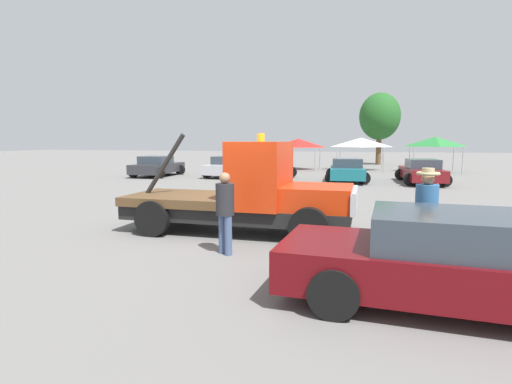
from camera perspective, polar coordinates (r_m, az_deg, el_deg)
name	(u,v)px	position (r m, az deg, el deg)	size (l,w,h in m)	color
ground_plane	(237,232)	(10.27, -2.70, -5.72)	(160.00, 160.00, 0.00)	slate
tow_truck	(251,195)	(9.99, -0.76, -0.45)	(5.80, 2.23, 2.51)	black
foreground_car	(474,264)	(6.27, 28.69, -8.96)	(5.47, 2.19, 1.34)	#5B0A0F
person_near_truck	(426,210)	(7.82, 23.14, -2.35)	(0.41, 0.41, 1.84)	#475B84
person_at_hood	(225,207)	(8.12, -4.45, -2.21)	(0.37, 0.37, 1.69)	#475B84
parked_car_charcoal	(157,166)	(27.29, -13.93, 3.57)	(2.60, 4.39, 1.34)	#2D2D33
parked_car_silver	(230,167)	(26.13, -3.75, 3.62)	(2.76, 4.72, 1.34)	#B7B7BC
parked_car_olive	(274,169)	(24.16, 2.64, 3.33)	(2.74, 4.71, 1.34)	olive
parked_car_teal	(347,170)	(23.55, 12.84, 3.05)	(2.67, 4.82, 1.34)	#196670
parked_car_maroon	(422,172)	(23.74, 22.57, 2.71)	(2.58, 4.92, 1.34)	maroon
canopy_tent_red	(298,143)	(32.82, 6.07, 6.96)	(3.23, 3.23, 2.51)	#9E9EA3
canopy_tent_white	(361,142)	(32.96, 14.78, 6.87)	(3.50, 3.50, 2.58)	#9E9EA3
canopy_tent_green	(435,142)	(33.11, 24.25, 6.57)	(3.30, 3.30, 2.65)	#9E9EA3
tree_left	(380,117)	(41.46, 17.27, 10.26)	(3.92, 3.92, 7.00)	brown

